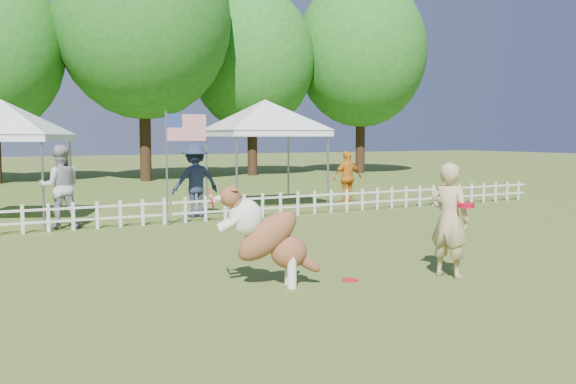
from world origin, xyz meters
The scene contains 14 objects.
ground centered at (0.00, 0.00, 0.00)m, with size 120.00×120.00×0.00m, color #4A621F.
picket_fence centered at (0.00, 7.00, 0.30)m, with size 22.00×0.08×0.60m, color silver, non-canonical shape.
handler centered at (1.05, -0.25, 0.82)m, with size 0.59×0.39×1.63m, color tan.
dog centered at (-1.47, 0.44, 0.68)m, with size 1.33×0.44×1.37m, color brown, non-canonical shape.
frisbee_on_turf centered at (-0.31, 0.23, 0.01)m, with size 0.23×0.23×0.02m, color red.
canopy_tent_left centered at (-3.86, 9.40, 1.39)m, with size 2.70×2.70×2.79m, color white, non-canonical shape.
canopy_tent_right centered at (2.89, 9.10, 1.47)m, with size 2.85×2.85×2.95m, color white, non-canonical shape.
flag_pole centered at (-0.75, 6.78, 1.27)m, with size 0.98×0.10×2.55m, color gray, non-canonical shape.
spectator_a centered at (-2.91, 7.52, 0.90)m, with size 0.88×0.68×1.81m, color #A4A3A9.
spectator_b centered at (0.33, 7.88, 0.91)m, with size 1.18×0.68×1.82m, color #222A49.
spectator_c centered at (5.30, 8.51, 0.78)m, with size 0.92×0.38×1.57m, color orange.
tree_center_right centered at (3.00, 21.00, 6.30)m, with size 7.60×7.60×12.60m, color #23601B, non-canonical shape.
tree_right centered at (9.00, 22.50, 5.20)m, with size 6.20×6.20×10.40m, color #23601B, non-canonical shape.
tree_far_right centered at (15.00, 21.50, 5.70)m, with size 7.00×7.00×11.40m, color #23601B, non-canonical shape.
Camera 1 is at (-5.31, -7.00, 2.00)m, focal length 40.00 mm.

